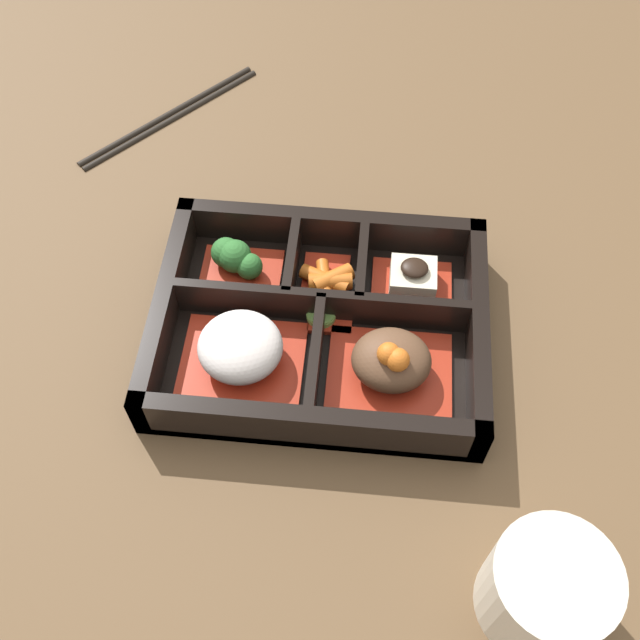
{
  "coord_description": "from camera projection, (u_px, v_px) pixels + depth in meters",
  "views": [
    {
      "loc": [
        -0.03,
        0.34,
        0.55
      ],
      "look_at": [
        0.0,
        0.0,
        0.03
      ],
      "focal_mm": 42.0,
      "sensor_mm": 36.0,
      "label": 1
    }
  ],
  "objects": [
    {
      "name": "bowl_rice",
      "position": [
        241.0,
        350.0,
        0.6
      ],
      "size": [
        0.1,
        0.08,
        0.05
      ],
      "color": "#B22D19",
      "rests_on": "bento_base"
    },
    {
      "name": "bento_base",
      "position": [
        320.0,
        333.0,
        0.64
      ],
      "size": [
        0.28,
        0.21,
        0.01
      ],
      "color": "black",
      "rests_on": "ground_plane"
    },
    {
      "name": "bowl_stew",
      "position": [
        391.0,
        363.0,
        0.6
      ],
      "size": [
        0.1,
        0.08,
        0.05
      ],
      "color": "#B22D19",
      "rests_on": "bento_base"
    },
    {
      "name": "ground_plane",
      "position": [
        320.0,
        336.0,
        0.65
      ],
      "size": [
        3.0,
        3.0,
        0.0
      ],
      "primitive_type": "plane",
      "color": "brown"
    },
    {
      "name": "bowl_carrots",
      "position": [
        328.0,
        281.0,
        0.66
      ],
      "size": [
        0.05,
        0.06,
        0.02
      ],
      "color": "#B22D19",
      "rests_on": "bento_base"
    },
    {
      "name": "tea_cup",
      "position": [
        546.0,
        589.0,
        0.49
      ],
      "size": [
        0.08,
        0.08,
        0.07
      ],
      "color": "beige",
      "rests_on": "ground_plane"
    },
    {
      "name": "bowl_greens",
      "position": [
        237.0,
        261.0,
        0.66
      ],
      "size": [
        0.07,
        0.06,
        0.03
      ],
      "color": "#B22D19",
      "rests_on": "bento_base"
    },
    {
      "name": "bowl_tofu",
      "position": [
        412.0,
        280.0,
        0.65
      ],
      "size": [
        0.07,
        0.06,
        0.03
      ],
      "color": "#B22D19",
      "rests_on": "bento_base"
    },
    {
      "name": "bowl_pickles",
      "position": [
        326.0,
        315.0,
        0.64
      ],
      "size": [
        0.04,
        0.03,
        0.01
      ],
      "color": "#B22D19",
      "rests_on": "bento_base"
    },
    {
      "name": "bento_rim",
      "position": [
        320.0,
        318.0,
        0.63
      ],
      "size": [
        0.28,
        0.21,
        0.05
      ],
      "color": "black",
      "rests_on": "ground_plane"
    },
    {
      "name": "chopsticks",
      "position": [
        170.0,
        115.0,
        0.8
      ],
      "size": [
        0.16,
        0.18,
        0.01
      ],
      "color": "black",
      "rests_on": "ground_plane"
    }
  ]
}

